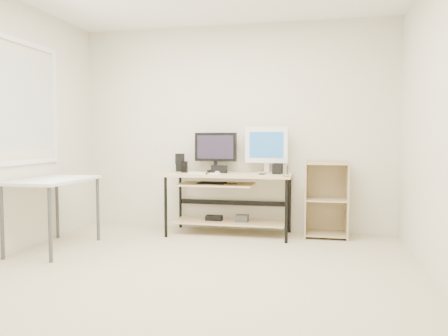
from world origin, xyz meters
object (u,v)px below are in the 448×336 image
at_px(shelf_unit, 326,199).
at_px(black_monitor, 216,149).
at_px(side_table, 53,186).
at_px(audio_controller, 184,167).
at_px(white_imac, 266,146).
at_px(desk, 227,191).

distance_m(shelf_unit, black_monitor, 1.48).
xyz_separation_m(side_table, audio_controller, (1.11, 1.06, 0.15)).
bearing_deg(white_imac, audio_controller, -163.67).
xyz_separation_m(shelf_unit, audio_controller, (-1.72, -0.16, 0.37)).
relative_size(shelf_unit, white_imac, 1.59).
height_order(white_imac, audio_controller, white_imac).
xyz_separation_m(desk, side_table, (-1.65, -1.06, 0.13)).
relative_size(white_imac, audio_controller, 4.01).
height_order(shelf_unit, black_monitor, black_monitor).
distance_m(side_table, shelf_unit, 3.09).
bearing_deg(side_table, black_monitor, 40.50).
height_order(side_table, white_imac, white_imac).
distance_m(shelf_unit, white_imac, 0.96).
xyz_separation_m(black_monitor, white_imac, (0.64, 0.01, 0.04)).
bearing_deg(black_monitor, shelf_unit, 3.40).
bearing_deg(white_imac, shelf_unit, 2.22).
relative_size(shelf_unit, audio_controller, 6.38).
distance_m(desk, white_imac, 0.73).
relative_size(desk, side_table, 1.50).
height_order(side_table, shelf_unit, shelf_unit).
xyz_separation_m(shelf_unit, black_monitor, (-1.36, 0.03, 0.58)).
relative_size(desk, audio_controller, 10.63).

